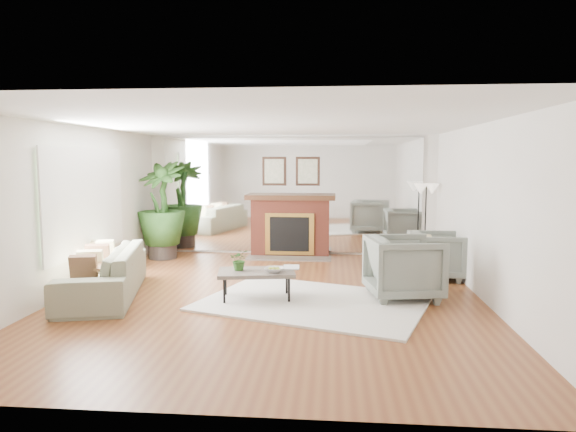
# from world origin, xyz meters

# --- Properties ---
(ground) EXTENTS (7.00, 7.00, 0.00)m
(ground) POSITION_xyz_m (0.00, 0.00, 0.00)
(ground) COLOR brown
(ground) RESTS_ON ground
(wall_left) EXTENTS (0.02, 7.00, 2.50)m
(wall_left) POSITION_xyz_m (-2.99, 0.00, 1.25)
(wall_left) COLOR white
(wall_left) RESTS_ON ground
(wall_right) EXTENTS (0.02, 7.00, 2.50)m
(wall_right) POSITION_xyz_m (2.99, 0.00, 1.25)
(wall_right) COLOR white
(wall_right) RESTS_ON ground
(wall_back) EXTENTS (6.00, 0.02, 2.50)m
(wall_back) POSITION_xyz_m (0.00, 3.49, 1.25)
(wall_back) COLOR white
(wall_back) RESTS_ON ground
(mirror_panel) EXTENTS (5.40, 0.04, 2.40)m
(mirror_panel) POSITION_xyz_m (0.00, 3.47, 1.25)
(mirror_panel) COLOR silver
(mirror_panel) RESTS_ON wall_back
(window_panel) EXTENTS (0.04, 2.40, 1.50)m
(window_panel) POSITION_xyz_m (-2.96, 0.40, 1.35)
(window_panel) COLOR #B2E09E
(window_panel) RESTS_ON wall_left
(fireplace) EXTENTS (1.85, 0.83, 2.05)m
(fireplace) POSITION_xyz_m (0.00, 3.26, 0.66)
(fireplace) COLOR maroon
(fireplace) RESTS_ON ground
(area_rug) EXTENTS (3.49, 2.96, 0.03)m
(area_rug) POSITION_xyz_m (0.62, -0.29, 0.02)
(area_rug) COLOR silver
(area_rug) RESTS_ON ground
(coffee_table) EXTENTS (1.15, 0.79, 0.43)m
(coffee_table) POSITION_xyz_m (-0.19, -0.19, 0.39)
(coffee_table) COLOR #64594F
(coffee_table) RESTS_ON ground
(sofa) EXTENTS (1.48, 2.55, 0.70)m
(sofa) POSITION_xyz_m (-2.45, -0.16, 0.35)
(sofa) COLOR gray
(sofa) RESTS_ON ground
(armchair_back) EXTENTS (0.89, 0.87, 0.79)m
(armchair_back) POSITION_xyz_m (2.60, 1.40, 0.40)
(armchair_back) COLOR slate
(armchair_back) RESTS_ON ground
(armchair_front) EXTENTS (1.14, 1.12, 0.90)m
(armchair_front) POSITION_xyz_m (1.90, 0.09, 0.45)
(armchair_front) COLOR slate
(armchair_front) RESTS_ON ground
(side_table) EXTENTS (0.61, 0.61, 0.56)m
(side_table) POSITION_xyz_m (-2.21, -0.60, 0.47)
(side_table) COLOR olive
(side_table) RESTS_ON ground
(potted_ficus) EXTENTS (1.18, 1.18, 1.96)m
(potted_ficus) POSITION_xyz_m (-2.55, 2.75, 1.05)
(potted_ficus) COLOR #2A231F
(potted_ficus) RESTS_ON ground
(floor_lamp) EXTENTS (0.49, 0.27, 1.52)m
(floor_lamp) POSITION_xyz_m (2.70, 3.02, 1.30)
(floor_lamp) COLOR black
(floor_lamp) RESTS_ON ground
(tabletop_plant) EXTENTS (0.32, 0.29, 0.30)m
(tabletop_plant) POSITION_xyz_m (-0.43, -0.18, 0.58)
(tabletop_plant) COLOR #306023
(tabletop_plant) RESTS_ON coffee_table
(fruit_bowl) EXTENTS (0.29, 0.29, 0.07)m
(fruit_bowl) POSITION_xyz_m (0.07, -0.26, 0.46)
(fruit_bowl) COLOR olive
(fruit_bowl) RESTS_ON coffee_table
(book) EXTENTS (0.25, 0.32, 0.02)m
(book) POSITION_xyz_m (0.17, -0.00, 0.44)
(book) COLOR olive
(book) RESTS_ON coffee_table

